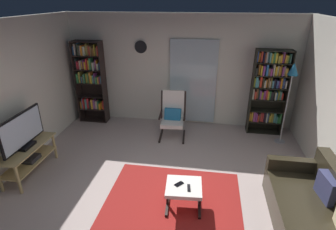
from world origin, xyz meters
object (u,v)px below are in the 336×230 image
(lounge_armchair, at_px, (173,113))
(tv_remote, at_px, (189,188))
(ottoman, at_px, (184,189))
(wall_clock, at_px, (141,47))
(tv_stand, at_px, (29,156))
(floor_lamp_by_shelf, at_px, (292,78))
(leather_sofa, at_px, (316,214))
(cell_phone, at_px, (179,184))
(television, at_px, (22,132))
(bookshelf_near_sofa, at_px, (268,88))
(bookshelf_near_tv, at_px, (90,78))

(lounge_armchair, xyz_separation_m, tv_remote, (0.56, -2.30, -0.13))
(ottoman, xyz_separation_m, wall_clock, (-1.34, 2.97, 1.53))
(tv_stand, xyz_separation_m, floor_lamp_by_shelf, (4.66, 1.87, 1.08))
(leather_sofa, relative_size, cell_phone, 12.68)
(tv_stand, relative_size, lounge_armchair, 1.13)
(ottoman, height_order, tv_remote, tv_remote)
(tv_stand, height_order, floor_lamp_by_shelf, floor_lamp_by_shelf)
(television, distance_m, tv_remote, 2.93)
(bookshelf_near_sofa, xyz_separation_m, wall_clock, (-2.91, 0.21, 0.79))
(bookshelf_near_tv, relative_size, floor_lamp_by_shelf, 1.14)
(tv_remote, xyz_separation_m, floor_lamp_by_shelf, (1.81, 2.35, 1.03))
(leather_sofa, bearing_deg, cell_phone, 173.96)
(ottoman, relative_size, wall_clock, 1.91)
(tv_stand, bearing_deg, floor_lamp_by_shelf, 21.89)
(bookshelf_near_sofa, distance_m, wall_clock, 3.02)
(television, height_order, leather_sofa, television)
(television, distance_m, floor_lamp_by_shelf, 5.06)
(tv_remote, bearing_deg, leather_sofa, -11.09)
(bookshelf_near_tv, xyz_separation_m, lounge_armchair, (2.09, -0.51, -0.58))
(television, distance_m, bookshelf_near_tv, 2.36)
(tv_stand, height_order, lounge_armchair, lounge_armchair)
(tv_stand, distance_m, floor_lamp_by_shelf, 5.14)
(television, relative_size, floor_lamp_by_shelf, 0.59)
(ottoman, xyz_separation_m, tv_remote, (0.08, -0.05, 0.08))
(tv_remote, height_order, floor_lamp_by_shelf, floor_lamp_by_shelf)
(tv_stand, height_order, bookshelf_near_tv, bookshelf_near_tv)
(television, height_order, tv_remote, television)
(bookshelf_near_tv, height_order, floor_lamp_by_shelf, bookshelf_near_tv)
(tv_stand, bearing_deg, tv_remote, -9.45)
(tv_stand, height_order, bookshelf_near_sofa, bookshelf_near_sofa)
(ottoman, distance_m, tv_remote, 0.12)
(leather_sofa, bearing_deg, lounge_armchair, 132.80)
(ottoman, bearing_deg, lounge_armchair, 102.07)
(lounge_armchair, bearing_deg, tv_remote, -76.42)
(tv_stand, distance_m, tv_remote, 2.90)
(cell_phone, distance_m, floor_lamp_by_shelf, 3.18)
(tv_remote, bearing_deg, ottoman, 138.60)
(tv_remote, bearing_deg, bookshelf_near_sofa, 55.16)
(tv_remote, distance_m, floor_lamp_by_shelf, 3.14)
(television, relative_size, leather_sofa, 0.58)
(tv_remote, bearing_deg, wall_clock, 108.32)
(lounge_armchair, relative_size, ottoman, 1.85)
(bookshelf_near_tv, xyz_separation_m, wall_clock, (1.23, 0.21, 0.74))
(bookshelf_near_tv, bearing_deg, wall_clock, 9.74)
(ottoman, bearing_deg, bookshelf_near_tv, 133.03)
(bookshelf_near_sofa, relative_size, floor_lamp_by_shelf, 1.10)
(television, distance_m, wall_clock, 3.10)
(bookshelf_near_tv, relative_size, wall_clock, 6.88)
(tv_stand, xyz_separation_m, bookshelf_near_tv, (0.21, 2.33, 0.76))
(bookshelf_near_tv, distance_m, ottoman, 3.85)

